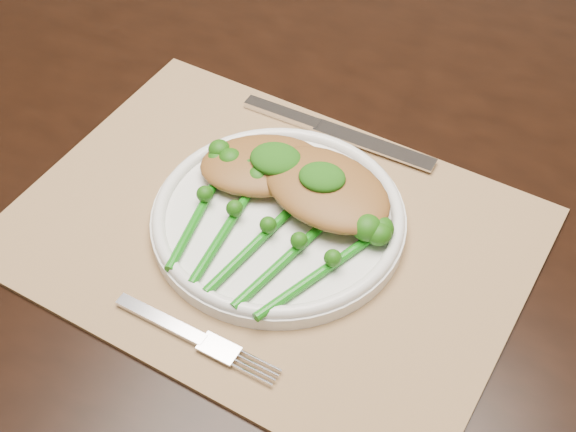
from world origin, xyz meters
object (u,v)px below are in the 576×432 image
(broccolini_bundle, at_px, (254,245))
(chicken_fillet_left, at_px, (263,165))
(dinner_plate, at_px, (278,217))
(placemat, at_px, (269,234))
(dining_table, at_px, (292,321))

(broccolini_bundle, bearing_deg, chicken_fillet_left, 119.75)
(dinner_plate, xyz_separation_m, broccolini_bundle, (-0.01, -0.05, 0.01))
(chicken_fillet_left, bearing_deg, dinner_plate, -76.69)
(chicken_fillet_left, bearing_deg, broccolini_bundle, -96.01)
(placemat, distance_m, chicken_fillet_left, 0.07)
(dining_table, xyz_separation_m, chicken_fillet_left, (-0.01, -0.09, 0.41))
(dinner_plate, bearing_deg, placemat, -118.48)
(dinner_plate, height_order, broccolini_bundle, broccolini_bundle)
(dinner_plate, distance_m, chicken_fillet_left, 0.06)
(dining_table, relative_size, placemat, 3.40)
(dining_table, xyz_separation_m, placemat, (0.02, -0.15, 0.38))
(placemat, height_order, broccolini_bundle, broccolini_bundle)
(dining_table, height_order, placemat, placemat)
(placemat, distance_m, broccolini_bundle, 0.04)
(dining_table, relative_size, broccolini_bundle, 7.85)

